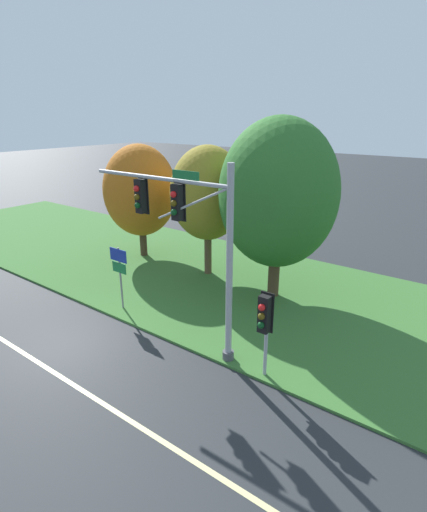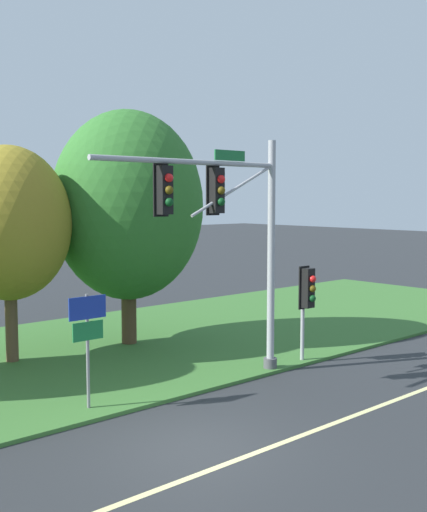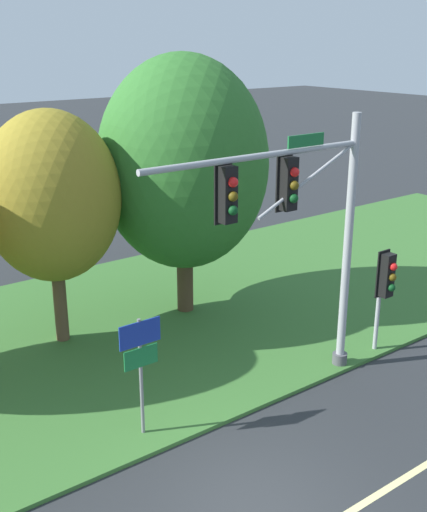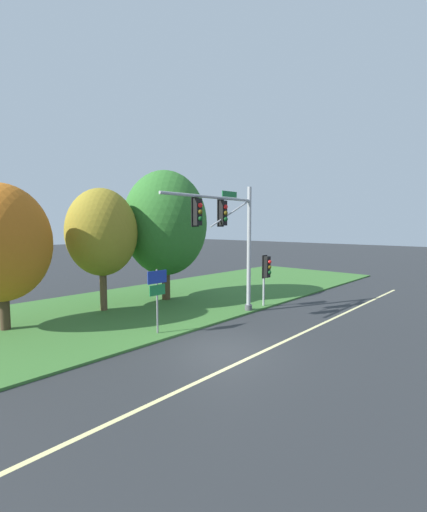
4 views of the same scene
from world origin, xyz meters
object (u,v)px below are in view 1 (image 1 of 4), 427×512
Objects in this scene: traffic_signal_mast at (189,230)px; pedestrian_signal_near_kerb at (265,319)px; tree_behind_signpost at (278,194)px; tree_nearest_road at (140,191)px; route_sign_post at (119,267)px; tree_left_of_mast at (208,194)px.

traffic_signal_mast is 3.86m from pedestrian_signal_near_kerb.
tree_nearest_road is at bearing 177.88° from tree_behind_signpost.
pedestrian_signal_near_kerb reaches higher than route_sign_post.
pedestrian_signal_near_kerb is 0.45× the size of tree_nearest_road.
route_sign_post is 7.23m from tree_nearest_road.
tree_left_of_mast is (4.85, 0.03, 0.39)m from tree_nearest_road.
pedestrian_signal_near_kerb is 1.06× the size of route_sign_post.
pedestrian_signal_near_kerb is 6.87m from tree_behind_signpost.
traffic_signal_mast is 5.58m from tree_behind_signpost.
tree_left_of_mast is (-3.71, 5.91, -0.11)m from traffic_signal_mast.
pedestrian_signal_near_kerb is at bearing -3.03° from traffic_signal_mast.
tree_behind_signpost is (4.66, 5.13, 2.88)m from route_sign_post.
tree_behind_signpost reaches higher than route_sign_post.
tree_left_of_mast reaches higher than route_sign_post.
tree_behind_signpost is at bearing 47.72° from route_sign_post.
tree_behind_signpost reaches higher than pedestrian_signal_near_kerb.
traffic_signal_mast is 10.40m from tree_nearest_road.
pedestrian_signal_near_kerb is 9.40m from tree_left_of_mast.
tree_nearest_road is at bearing 128.28° from route_sign_post.
traffic_signal_mast reaches higher than tree_nearest_road.
tree_left_of_mast is at bearing 175.00° from tree_behind_signpost.
route_sign_post is 6.00m from tree_left_of_mast.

